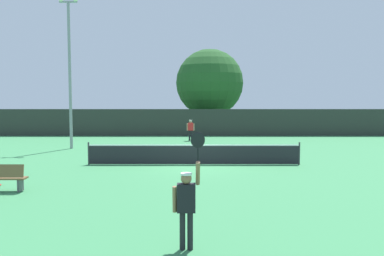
{
  "coord_description": "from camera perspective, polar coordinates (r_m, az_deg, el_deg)",
  "views": [
    {
      "loc": [
        -0.09,
        -18.51,
        3.14
      ],
      "look_at": [
        -0.06,
        2.7,
        1.55
      ],
      "focal_mm": 36.68,
      "sensor_mm": 36.0,
      "label": 1
    }
  ],
  "objects": [
    {
      "name": "ground_plane",
      "position": [
        18.78,
        0.21,
        -5.33
      ],
      "size": [
        120.0,
        120.0,
        0.0
      ],
      "primitive_type": "plane",
      "color": "#387F4C"
    },
    {
      "name": "tennis_net",
      "position": [
        18.7,
        0.21,
        -3.79
      ],
      "size": [
        10.12,
        0.08,
        1.07
      ],
      "color": "#232328",
      "rests_on": "ground"
    },
    {
      "name": "perimeter_fence",
      "position": [
        33.1,
        0.08,
        0.81
      ],
      "size": [
        36.75,
        0.12,
        2.26
      ],
      "primitive_type": "cube",
      "color": "#2D332D",
      "rests_on": "ground"
    },
    {
      "name": "player_serving",
      "position": [
        8.23,
        -0.84,
        -10.28
      ],
      "size": [
        0.67,
        0.39,
        2.45
      ],
      "color": "black",
      "rests_on": "ground"
    },
    {
      "name": "player_receiving",
      "position": [
        29.27,
        -0.29,
        -0.01
      ],
      "size": [
        0.57,
        0.23,
        1.55
      ],
      "rotation": [
        0.0,
        0.0,
        3.14
      ],
      "color": "red",
      "rests_on": "ground"
    },
    {
      "name": "tennis_ball",
      "position": [
        19.59,
        -4.51,
        -4.84
      ],
      "size": [
        0.07,
        0.07,
        0.07
      ],
      "primitive_type": "sphere",
      "color": "#CCE033",
      "rests_on": "ground"
    },
    {
      "name": "light_pole",
      "position": [
        25.81,
        -17.45,
        8.79
      ],
      "size": [
        1.18,
        0.28,
        9.35
      ],
      "color": "gray",
      "rests_on": "ground"
    },
    {
      "name": "large_tree",
      "position": [
        37.41,
        2.51,
        6.56
      ],
      "size": [
        6.37,
        6.37,
        7.82
      ],
      "color": "brown",
      "rests_on": "ground"
    },
    {
      "name": "parked_car_near",
      "position": [
        38.87,
        -11.24,
        0.72
      ],
      "size": [
        1.98,
        4.24,
        1.69
      ],
      "rotation": [
        0.0,
        0.0,
        -0.02
      ],
      "color": "red",
      "rests_on": "ground"
    },
    {
      "name": "parked_car_mid",
      "position": [
        38.55,
        -4.5,
        0.76
      ],
      "size": [
        2.26,
        4.35,
        1.69
      ],
      "rotation": [
        0.0,
        0.0,
        0.09
      ],
      "color": "white",
      "rests_on": "ground"
    },
    {
      "name": "parked_car_far",
      "position": [
        40.8,
        14.04,
        0.84
      ],
      "size": [
        2.26,
        4.35,
        1.69
      ],
      "rotation": [
        0.0,
        0.0,
        -0.09
      ],
      "color": "red",
      "rests_on": "ground"
    }
  ]
}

